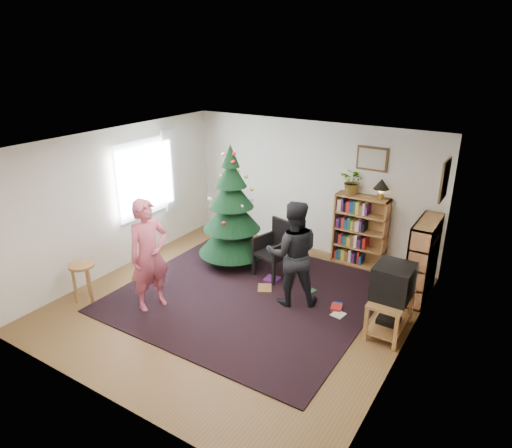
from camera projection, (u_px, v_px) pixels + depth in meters
The scene contains 23 objects.
floor at pixel (237, 303), 7.14m from camera, with size 5.00×5.00×0.00m, color brown.
ceiling at pixel (235, 144), 6.23m from camera, with size 5.00×5.00×0.00m, color white.
wall_back at pixel (310, 187), 8.66m from camera, with size 5.00×0.02×2.50m, color silver.
wall_front at pixel (100, 306), 4.71m from camera, with size 5.00×0.02×2.50m, color silver.
wall_left at pixel (117, 200), 7.92m from camera, with size 0.02×5.00×2.50m, color silver.
wall_right at pixel (408, 271), 5.45m from camera, with size 0.02×5.00×2.50m, color silver.
rug at pixel (248, 294), 7.37m from camera, with size 3.80×3.60×0.02m, color black.
window_pane at pixel (142, 179), 8.29m from camera, with size 0.04×1.20×1.40m, color silver.
curtain at pixel (170, 171), 8.82m from camera, with size 0.06×0.35×1.60m, color silver.
picture_back at pixel (372, 159), 7.81m from camera, with size 0.55×0.03×0.42m.
picture_right at pixel (445, 180), 6.58m from camera, with size 0.03×0.50×0.60m.
christmas_tree at pixel (232, 216), 8.11m from camera, with size 1.22×1.22×2.22m.
bookshelf_back at pixel (360, 230), 8.20m from camera, with size 0.95×0.30×1.30m.
bookshelf_right at pixel (423, 259), 7.09m from camera, with size 0.30×0.95×1.30m.
tv_stand at pixel (390, 311), 6.33m from camera, with size 0.46×0.83×0.55m.
crt_tv at pixel (393, 281), 6.16m from camera, with size 0.50×0.54×0.47m.
armchair at pixel (277, 246), 7.86m from camera, with size 0.66×0.67×0.99m.
stool at pixel (82, 273), 7.03m from camera, with size 0.38×0.38×0.64m.
person_standing at pixel (149, 255), 6.75m from camera, with size 0.63×0.42×1.74m, color #BD4B5E.
person_by_chair at pixel (293, 254), 6.86m from camera, with size 0.81×0.63×1.67m, color black.
potted_plant at pixel (353, 182), 7.98m from camera, with size 0.43×0.37×0.48m, color gray.
table_lamp at pixel (381, 185), 7.73m from camera, with size 0.27×0.27×0.36m.
floor_clutter at pixel (320, 298), 7.21m from camera, with size 2.15×0.82×0.08m.
Camera 1 is at (3.54, -5.09, 3.77)m, focal length 32.00 mm.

